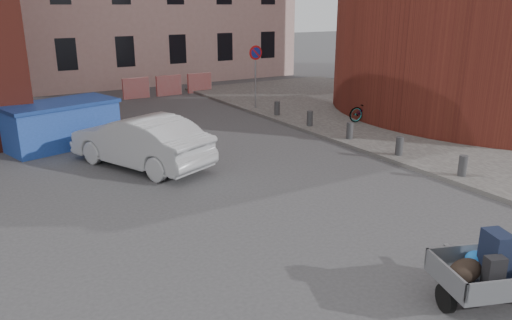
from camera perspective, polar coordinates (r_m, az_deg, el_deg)
ground at (r=11.03m, az=-1.40°, el=-6.21°), size 120.00×120.00×0.00m
sidewalk at (r=20.18m, az=18.06°, el=4.06°), size 9.00×24.00×0.12m
no_parking_sign at (r=21.46m, az=-0.05°, el=10.96°), size 0.60×0.09×2.65m
bollards at (r=16.90m, az=10.66°, el=3.32°), size 0.22×9.02×0.55m
barriers at (r=25.80m, az=-9.93°, el=8.40°), size 4.70×0.18×1.00m
trailer at (r=8.41m, az=25.37°, el=-11.34°), size 1.88×1.98×1.20m
dumpster at (r=17.27m, az=-21.40°, el=3.85°), size 3.79×2.63×1.44m
silver_car at (r=14.41m, az=-13.10°, el=2.12°), size 3.20×4.69×1.46m
bicycle at (r=19.66m, az=12.70°, el=5.68°), size 1.77×0.79×0.90m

